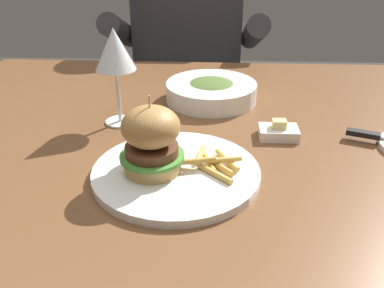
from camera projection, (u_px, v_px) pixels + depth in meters
dining_table at (183, 176)px, 0.86m from camera, size 1.14×0.97×0.74m
main_plate at (179, 173)px, 0.68m from camera, size 0.27×0.27×0.01m
burger_sandwich at (151, 140)px, 0.65m from camera, size 0.10×0.10×0.13m
fries_pile at (210, 163)px, 0.68m from camera, size 0.12×0.11×0.02m
wine_glass at (115, 52)px, 0.80m from camera, size 0.08×0.08×0.19m
butter_dish at (278, 132)px, 0.81m from camera, size 0.07×0.05×0.04m
soup_bowl at (211, 91)px, 0.97m from camera, size 0.21×0.21×0.05m
diner_person at (188, 87)px, 1.57m from camera, size 0.51×0.36×1.18m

